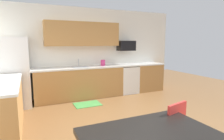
{
  "coord_description": "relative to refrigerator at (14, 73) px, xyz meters",
  "views": [
    {
      "loc": [
        -1.82,
        -3.06,
        1.66
      ],
      "look_at": [
        0.0,
        1.0,
        1.0
      ],
      "focal_mm": 30.08,
      "sensor_mm": 36.0,
      "label": 1
    }
  ],
  "objects": [
    {
      "name": "chair_near_table",
      "position": [
        2.18,
        -3.54,
        -0.39
      ],
      "size": [
        0.48,
        0.48,
        0.85
      ],
      "color": "red",
      "rests_on": "ground"
    },
    {
      "name": "dining_table",
      "position": [
        1.46,
        -3.79,
        -0.22
      ],
      "size": [
        1.4,
        0.9,
        0.73
      ],
      "color": "black",
      "rests_on": "ground"
    },
    {
      "name": "oven_range",
      "position": [
        3.32,
        0.08,
        -0.44
      ],
      "size": [
        0.6,
        0.6,
        0.91
      ],
      "color": "white",
      "rests_on": "ground"
    },
    {
      "name": "countertop_back",
      "position": [
        2.18,
        0.08,
        0.02
      ],
      "size": [
        4.8,
        0.64,
        0.04
      ],
      "primitive_type": "cube",
      "color": "silver",
      "rests_on": "cabinet_run_back"
    },
    {
      "name": "refrigerator",
      "position": [
        0.0,
        0.0,
        0.0
      ],
      "size": [
        0.76,
        0.7,
        1.79
      ],
      "primitive_type": "cube",
      "color": "white",
      "rests_on": "ground"
    },
    {
      "name": "cabinet_run_left",
      "position": [
        -0.12,
        -1.42,
        -0.45
      ],
      "size": [
        0.6,
        2.0,
        0.9
      ],
      "primitive_type": "cube",
      "color": "#AD7A42",
      "rests_on": "ground"
    },
    {
      "name": "countertop_left",
      "position": [
        -0.12,
        -1.42,
        0.02
      ],
      "size": [
        0.64,
        2.0,
        0.04
      ],
      "primitive_type": "cube",
      "color": "silver",
      "rests_on": "cabinet_run_left"
    },
    {
      "name": "kettle",
      "position": [
        2.47,
        0.13,
        0.12
      ],
      "size": [
        0.14,
        0.14,
        0.2
      ],
      "primitive_type": "cylinder",
      "color": "#CC3372",
      "rests_on": "countertop_back"
    },
    {
      "name": "upper_cabinets_back",
      "position": [
        1.88,
        0.21,
        1.0
      ],
      "size": [
        2.2,
        0.34,
        0.7
      ],
      "primitive_type": "cube",
      "color": "#AD7A42"
    },
    {
      "name": "sink_basin",
      "position": [
        1.74,
        0.08,
        -0.02
      ],
      "size": [
        0.48,
        0.4,
        0.14
      ],
      "primitive_type": "cube",
      "color": "#A5A8AD",
      "rests_on": "countertop_back"
    },
    {
      "name": "microwave",
      "position": [
        3.32,
        0.18,
        0.65
      ],
      "size": [
        0.54,
        0.36,
        0.32
      ],
      "primitive_type": "cube",
      "color": "black"
    },
    {
      "name": "cabinet_run_back",
      "position": [
        1.72,
        0.08,
        -0.45
      ],
      "size": [
        2.59,
        0.6,
        0.9
      ],
      "primitive_type": "cube",
      "color": "#AD7A42",
      "rests_on": "ground"
    },
    {
      "name": "wall_back",
      "position": [
        2.18,
        0.43,
        0.45
      ],
      "size": [
        5.8,
        0.1,
        2.7
      ],
      "primitive_type": "cube",
      "color": "white",
      "rests_on": "ground"
    },
    {
      "name": "floor_mat",
      "position": [
        1.74,
        -0.57,
        -0.89
      ],
      "size": [
        0.7,
        0.5,
        0.01
      ],
      "primitive_type": "cube",
      "color": "#4CA54C",
      "rests_on": "ground"
    },
    {
      "name": "ground_plane",
      "position": [
        2.18,
        -2.22,
        -0.9
      ],
      "size": [
        12.0,
        12.0,
        0.0
      ],
      "primitive_type": "plane",
      "color": "olive"
    },
    {
      "name": "sink_faucet",
      "position": [
        1.74,
        0.26,
        0.14
      ],
      "size": [
        0.02,
        0.02,
        0.24
      ],
      "primitive_type": "cylinder",
      "color": "#B2B5BA",
      "rests_on": "countertop_back"
    },
    {
      "name": "cabinet_run_back_right",
      "position": [
        4.1,
        0.08,
        -0.45
      ],
      "size": [
        0.96,
        0.6,
        0.9
      ],
      "primitive_type": "cube",
      "color": "#AD7A42",
      "rests_on": "ground"
    }
  ]
}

